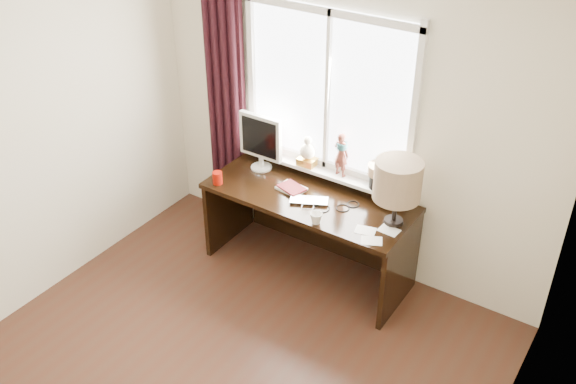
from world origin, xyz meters
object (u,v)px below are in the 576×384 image
Objects in this scene: monitor at (261,139)px; table_lamp at (398,181)px; red_cup at (218,178)px; laptop at (309,201)px; mug at (316,218)px; desk at (315,215)px.

table_lamp reaches higher than monitor.
laptop is at bearing 12.95° from red_cup.
monitor is (-0.81, 0.44, 0.23)m from mug.
laptop is at bearing 131.78° from mug.
desk is (-0.24, 0.39, -0.29)m from mug.
mug reaches higher than desk.
red_cup reaches higher than laptop.
desk is 3.27× the size of table_lamp.
table_lamp is at bearing 11.01° from red_cup.
table_lamp is (0.48, 0.32, 0.32)m from mug.
mug is 0.89× the size of red_cup.
monitor is 0.94× the size of table_lamp.
red_cup is at bearing -110.59° from monitor.
laptop is 0.29m from mug.
red_cup is at bearing -168.99° from table_lamp.
red_cup is 0.06× the size of desk.
red_cup is at bearing 177.65° from mug.
laptop is 0.71m from monitor.
laptop is 2.83× the size of red_cup.
laptop is 0.77m from table_lamp.
table_lamp is (1.29, -0.12, 0.09)m from monitor.
table_lamp reaches higher than laptop.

